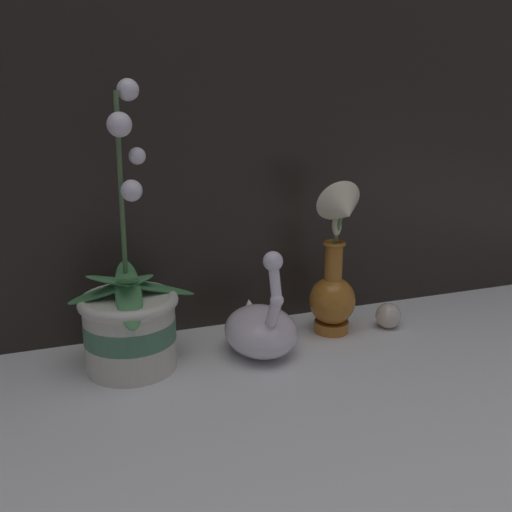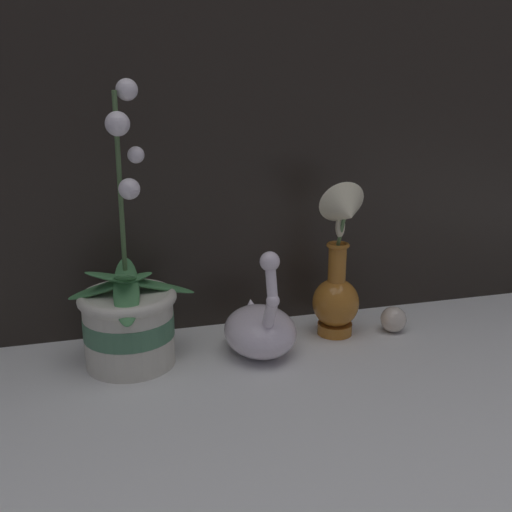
{
  "view_description": "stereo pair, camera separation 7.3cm",
  "coord_description": "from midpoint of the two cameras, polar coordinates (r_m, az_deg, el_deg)",
  "views": [
    {
      "loc": [
        -0.35,
        -0.83,
        0.48
      ],
      "look_at": [
        -0.01,
        0.13,
        0.18
      ],
      "focal_mm": 42.0,
      "sensor_mm": 36.0,
      "label": 1
    },
    {
      "loc": [
        -0.28,
        -0.85,
        0.48
      ],
      "look_at": [
        -0.01,
        0.13,
        0.18
      ],
      "focal_mm": 42.0,
      "sensor_mm": 36.0,
      "label": 2
    }
  ],
  "objects": [
    {
      "name": "glass_sphere",
      "position": [
        1.23,
        10.82,
        -5.62
      ],
      "size": [
        0.05,
        0.05,
        0.05
      ],
      "color": "beige",
      "rests_on": "ground_plane"
    },
    {
      "name": "ground_plane",
      "position": [
        1.02,
        1.08,
        -11.64
      ],
      "size": [
        2.8,
        2.8,
        0.0
      ],
      "primitive_type": "plane",
      "color": "silver"
    },
    {
      "name": "swan_figurine",
      "position": [
        1.09,
        -1.52,
        -6.8
      ],
      "size": [
        0.13,
        0.19,
        0.21
      ],
      "color": "white",
      "rests_on": "ground_plane"
    },
    {
      "name": "orchid_potted_plant",
      "position": [
        1.05,
        -13.91,
        -5.9
      ],
      "size": [
        0.23,
        0.22,
        0.48
      ],
      "color": "beige",
      "rests_on": "ground_plane"
    },
    {
      "name": "blue_vase",
      "position": [
        1.15,
        5.77,
        -1.77
      ],
      "size": [
        0.09,
        0.12,
        0.31
      ],
      "color": "#B26B23",
      "rests_on": "ground_plane"
    },
    {
      "name": "window_backdrop",
      "position": [
        1.17,
        -3.86,
        22.3
      ],
      "size": [
        2.8,
        0.03,
        1.2
      ],
      "color": "black",
      "rests_on": "ground_plane"
    }
  ]
}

